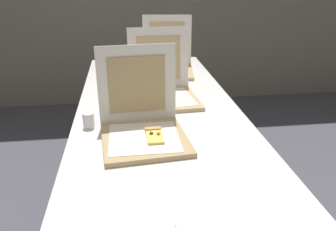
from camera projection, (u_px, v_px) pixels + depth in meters
table at (160, 121)px, 1.74m from camera, size 0.84×2.31×0.72m
pizza_box_front at (143, 127)px, 1.45m from camera, size 0.39×0.40×0.37m
pizza_box_middle at (163, 90)px, 1.89m from camera, size 0.38×0.41×0.37m
pizza_box_back at (167, 64)px, 2.39m from camera, size 0.40×0.42×0.37m
cup_white_near_center at (89, 120)px, 1.55m from camera, size 0.05×0.05×0.07m
cup_white_mid at (112, 103)px, 1.75m from camera, size 0.05×0.05×0.07m
cup_white_far at (120, 84)px, 2.04m from camera, size 0.05×0.05×0.07m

